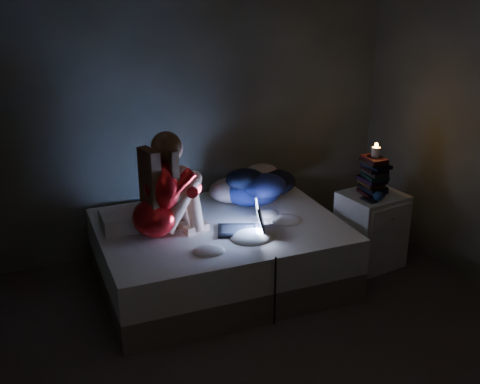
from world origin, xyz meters
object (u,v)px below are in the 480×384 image
bed (220,253)px  nightstand (370,229)px  woman (153,188)px  laptop (240,217)px  phone (366,199)px  candle (376,154)px

bed → nightstand: bearing=-8.2°
woman → laptop: woman is taller
nightstand → phone: size_ratio=4.60×
bed → woman: size_ratio=2.32×
woman → bed: bearing=-5.9°
bed → woman: 0.85m
laptop → nightstand: (1.20, 0.02, -0.32)m
bed → woman: woman is taller
woman → phone: size_ratio=5.77×
bed → candle: size_ratio=23.41×
woman → nightstand: size_ratio=1.26×
nightstand → candle: bearing=159.1°
woman → laptop: (0.63, -0.12, -0.28)m
candle → phone: size_ratio=0.57×
phone → candle: bearing=39.8°
nightstand → bed: bearing=163.1°
laptop → phone: 1.07m
bed → laptop: bearing=-64.6°
candle → phone: (-0.12, -0.09, -0.34)m
candle → phone: bearing=-142.5°
nightstand → phone: phone is taller
candle → laptop: bearing=-179.0°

